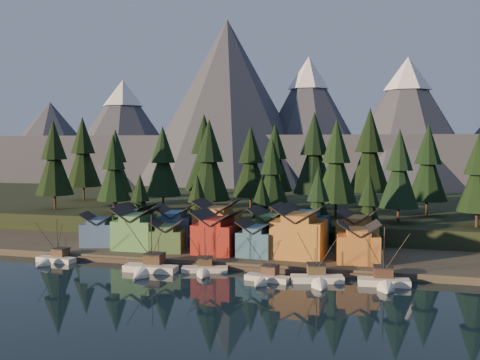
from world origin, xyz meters
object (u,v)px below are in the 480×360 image
(boat_0, at_px, (53,254))
(house_back_1, at_px, (175,224))
(house_front_0, at_px, (99,228))
(boat_3, at_px, (204,264))
(house_front_1, at_px, (137,227))
(house_back_0, at_px, (135,221))
(boat_6, at_px, (385,274))
(boat_2, at_px, (148,261))
(boat_4, at_px, (265,272))
(boat_5, at_px, (318,272))

(boat_0, height_order, house_back_1, house_back_1)
(house_front_0, bearing_deg, boat_3, -37.87)
(boat_0, relative_size, house_front_1, 1.08)
(boat_3, distance_m, house_back_0, 34.73)
(boat_6, height_order, house_back_1, house_back_1)
(boat_2, xyz_separation_m, boat_4, (24.28, -0.59, -0.50))
(house_front_0, relative_size, house_back_0, 1.03)
(boat_2, xyz_separation_m, house_front_1, (-9.91, 15.47, 4.19))
(boat_3, distance_m, house_front_0, 34.46)
(house_front_1, height_order, house_back_1, house_front_1)
(boat_6, height_order, house_front_1, house_front_1)
(boat_2, relative_size, house_front_0, 1.36)
(boat_0, relative_size, boat_6, 0.87)
(boat_3, relative_size, boat_5, 0.90)
(boat_2, height_order, boat_3, boat_2)
(boat_5, height_order, house_front_0, boat_5)
(boat_0, distance_m, boat_2, 24.15)
(boat_2, relative_size, house_back_0, 1.41)
(boat_2, relative_size, house_back_1, 1.35)
(boat_0, relative_size, house_back_1, 1.11)
(house_front_0, bearing_deg, boat_2, -53.54)
(boat_2, distance_m, boat_3, 11.34)
(boat_2, distance_m, house_front_0, 26.64)
(boat_4, relative_size, house_back_1, 1.06)
(boat_3, height_order, boat_6, boat_6)
(boat_0, distance_m, boat_6, 69.91)
(house_back_0, bearing_deg, boat_4, -28.60)
(boat_5, bearing_deg, house_front_0, 150.16)
(boat_0, bearing_deg, house_front_1, 46.48)
(boat_0, distance_m, house_front_0, 14.66)
(boat_0, xyz_separation_m, house_back_1, (20.40, 20.14, 4.43))
(boat_2, bearing_deg, house_front_0, 139.82)
(boat_0, relative_size, house_back_0, 1.15)
(boat_5, distance_m, house_back_1, 43.88)
(boat_3, relative_size, house_back_1, 1.10)
(house_back_0, bearing_deg, boat_5, -21.75)
(boat_2, bearing_deg, boat_4, -1.99)
(boat_0, relative_size, house_front_0, 1.11)
(boat_4, xyz_separation_m, house_front_0, (-44.66, 17.44, 3.73))
(boat_4, bearing_deg, house_front_0, 168.09)
(boat_6, bearing_deg, boat_5, 178.51)
(boat_2, relative_size, boat_3, 1.23)
(boat_0, height_order, house_front_1, house_front_1)
(boat_5, distance_m, house_front_1, 46.45)
(boat_6, distance_m, house_front_0, 68.11)
(house_front_1, xyz_separation_m, house_back_0, (-5.24, 9.99, -0.31))
(house_back_0, distance_m, house_back_1, 11.81)
(boat_0, xyz_separation_m, house_front_1, (14.04, 12.37, 4.60))
(boat_3, xyz_separation_m, boat_4, (13.35, -3.56, 0.05))
(boat_2, bearing_deg, boat_0, 172.03)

